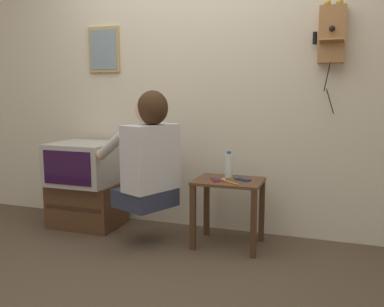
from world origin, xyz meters
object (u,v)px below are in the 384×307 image
at_px(cell_phone_spare, 242,179).
at_px(television, 84,163).
at_px(person, 149,153).
at_px(toothbrush, 229,182).
at_px(framed_picture, 104,50).
at_px(wall_phone_antique, 332,34).
at_px(cell_phone_held, 216,179).
at_px(water_bottle, 229,165).

bearing_deg(cell_phone_spare, television, 117.54).
height_order(person, toothbrush, person).
xyz_separation_m(person, framed_picture, (-0.67, 0.53, 0.84)).
distance_m(wall_phone_antique, cell_phone_spare, 1.25).
bearing_deg(framed_picture, wall_phone_antique, -1.29).
height_order(framed_picture, cell_phone_held, framed_picture).
xyz_separation_m(television, toothbrush, (1.33, -0.14, -0.04)).
distance_m(wall_phone_antique, toothbrush, 1.32).
bearing_deg(person, wall_phone_antique, -45.69).
xyz_separation_m(person, cell_phone_spare, (0.68, 0.20, -0.19)).
bearing_deg(toothbrush, framed_picture, 106.41).
xyz_separation_m(cell_phone_spare, water_bottle, (-0.13, 0.07, 0.09)).
xyz_separation_m(wall_phone_antique, toothbrush, (-0.66, -0.40, -1.07)).
bearing_deg(person, water_bottle, -40.57).
bearing_deg(toothbrush, wall_phone_antique, -23.05).
distance_m(water_bottle, toothbrush, 0.22).
height_order(person, water_bottle, person).
bearing_deg(wall_phone_antique, toothbrush, -148.62).
relative_size(wall_phone_antique, cell_phone_spare, 6.02).
relative_size(person, television, 1.63).
xyz_separation_m(wall_phone_antique, framed_picture, (-1.94, 0.04, -0.04)).
distance_m(person, television, 0.77).
bearing_deg(cell_phone_held, water_bottle, 36.54).
height_order(wall_phone_antique, toothbrush, wall_phone_antique).
distance_m(person, cell_phone_held, 0.54).
height_order(cell_phone_held, water_bottle, water_bottle).
height_order(person, framed_picture, framed_picture).
height_order(television, framed_picture, framed_picture).
height_order(cell_phone_held, toothbrush, toothbrush).
bearing_deg(water_bottle, television, -177.74).
height_order(person, wall_phone_antique, wall_phone_antique).
relative_size(framed_picture, water_bottle, 1.96).
xyz_separation_m(television, wall_phone_antique, (1.99, 0.26, 1.03)).
xyz_separation_m(framed_picture, cell_phone_spare, (1.36, -0.32, -1.03)).
distance_m(framed_picture, cell_phone_held, 1.61).
bearing_deg(toothbrush, cell_phone_spare, 4.14).
distance_m(television, framed_picture, 1.04).
bearing_deg(cell_phone_spare, framed_picture, 104.87).
bearing_deg(person, cell_phone_held, -51.53).
bearing_deg(wall_phone_antique, television, -172.50).
xyz_separation_m(water_bottle, toothbrush, (0.05, -0.19, -0.09)).
bearing_deg(water_bottle, cell_phone_spare, -29.00).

